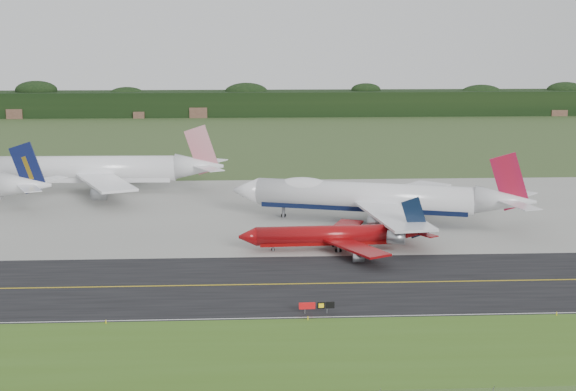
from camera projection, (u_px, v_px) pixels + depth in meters
The scene contains 14 objects.
ground at pixel (295, 277), 130.60m from camera, with size 600.00×600.00×0.00m, color #314620.
grass_verge at pixel (312, 362), 96.32m from camera, with size 400.00×30.00×0.01m, color #3E601C.
taxiway at pixel (296, 284), 126.68m from camera, with size 400.00×32.00×0.02m, color black.
apron at pixel (281, 210), 180.56m from camera, with size 400.00×78.00×0.01m, color gray.
taxiway_centreline at pixel (296, 284), 126.68m from camera, with size 400.00×0.40×0.00m, color gold.
taxiway_edge_line at pixel (303, 317), 111.49m from camera, with size 400.00×0.25×0.00m, color silver.
horizon_treeline at pixel (262, 104), 397.73m from camera, with size 700.00×25.00×12.00m.
jet_ba_747 at pixel (374, 197), 167.42m from camera, with size 62.20×50.33×15.96m.
jet_red_737 at pixel (336, 235), 146.72m from camera, with size 35.58×29.02×9.61m.
jet_star_tail at pixel (97, 170), 201.11m from camera, with size 63.92×53.62×16.90m.
taxiway_sign at pixel (317, 306), 112.84m from camera, with size 5.04×0.44×1.68m.
edge_marker_left at pixel (106, 322), 109.10m from camera, with size 0.16×0.16×0.50m, color yellow.
edge_marker_center at pixel (308, 318), 110.50m from camera, with size 0.16×0.16×0.50m, color yellow.
edge_marker_right at pixel (557, 314), 112.27m from camera, with size 0.16×0.16×0.50m, color yellow.
Camera 1 is at (-7.59, -125.32, 38.34)m, focal length 50.00 mm.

